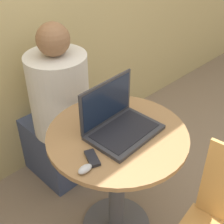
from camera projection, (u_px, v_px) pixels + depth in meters
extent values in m
cylinder|color=#4C4C51|center=(117.00, 185.00, 1.79)|extent=(0.09, 0.09, 0.72)
cylinder|color=olive|center=(117.00, 135.00, 1.58)|extent=(0.72, 0.72, 0.02)
cube|color=#2D2D33|center=(124.00, 132.00, 1.56)|extent=(0.37, 0.27, 0.02)
cube|color=black|center=(125.00, 131.00, 1.55)|extent=(0.32, 0.22, 0.00)
cube|color=#2D2D33|center=(106.00, 102.00, 1.55)|extent=(0.35, 0.03, 0.23)
cube|color=#141E33|center=(107.00, 102.00, 1.55)|extent=(0.33, 0.02, 0.21)
cube|color=black|center=(92.00, 158.00, 1.41)|extent=(0.08, 0.12, 0.02)
ellipsoid|color=#B2B2B7|center=(85.00, 169.00, 1.34)|extent=(0.07, 0.04, 0.03)
cube|color=#3D4766|center=(55.00, 144.00, 2.32)|extent=(0.37, 0.53, 0.45)
cylinder|color=beige|center=(59.00, 95.00, 1.96)|extent=(0.38, 0.38, 0.54)
sphere|color=brown|center=(53.00, 39.00, 1.75)|extent=(0.20, 0.20, 0.20)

